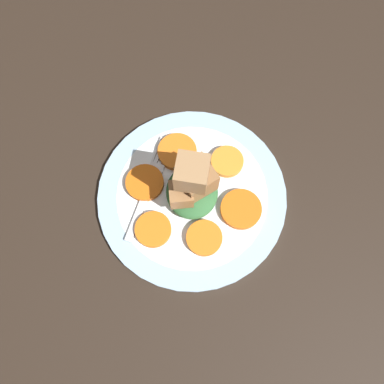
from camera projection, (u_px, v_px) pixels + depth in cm
name	position (u px, v px, depth cm)	size (l,w,h in cm)	color
table_slab	(192.00, 198.00, 58.91)	(120.00, 120.00, 2.00)	black
plate	(192.00, 195.00, 57.47)	(28.90, 28.90, 1.05)	#99B7D1
carrot_slice_0	(177.00, 152.00, 58.66)	(6.14, 6.14, 0.96)	orange
carrot_slice_1	(145.00, 183.00, 57.01)	(5.81, 5.81, 0.96)	#D56013
carrot_slice_2	(153.00, 229.00, 54.68)	(5.35, 5.35, 0.96)	orange
carrot_slice_3	(204.00, 238.00, 54.27)	(5.28, 5.28, 0.96)	orange
carrot_slice_4	(241.00, 209.00, 55.66)	(6.14, 6.14, 0.96)	#D66014
carrot_slice_5	(227.00, 162.00, 58.13)	(5.10, 5.10, 0.96)	orange
center_pile	(192.00, 182.00, 52.92)	(8.70, 7.76, 10.93)	#2D6033
fork	(150.00, 185.00, 57.18)	(16.86, 7.88, 0.40)	silver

